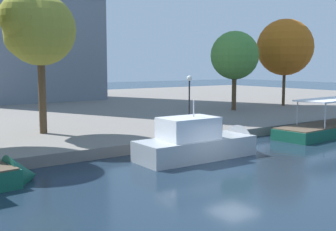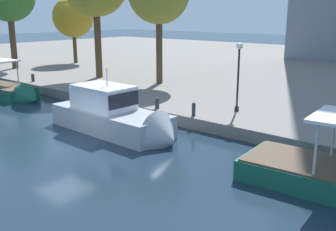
{
  "view_description": "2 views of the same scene",
  "coord_description": "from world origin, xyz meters",
  "views": [
    {
      "loc": [
        -16.49,
        -16.55,
        5.73
      ],
      "look_at": [
        0.31,
        6.68,
        2.31
      ],
      "focal_mm": 45.45,
      "sensor_mm": 36.0,
      "label": 1
    },
    {
      "loc": [
        16.35,
        -10.93,
        6.56
      ],
      "look_at": [
        5.01,
        2.53,
        1.92
      ],
      "focal_mm": 41.41,
      "sensor_mm": 36.0,
      "label": 2
    }
  ],
  "objects": [
    {
      "name": "ground_plane",
      "position": [
        0.0,
        0.0,
        0.0
      ],
      "size": [
        220.0,
        220.0,
        0.0
      ],
      "primitive_type": "plane",
      "color": "#192838"
    },
    {
      "name": "dock_promenade",
      "position": [
        0.0,
        34.05,
        0.35
      ],
      "size": [
        120.0,
        55.0,
        0.69
      ],
      "primitive_type": "cube",
      "color": "slate",
      "rests_on": "ground_plane"
    },
    {
      "name": "motor_yacht_1",
      "position": [
        0.59,
        3.32,
        0.76
      ],
      "size": [
        8.71,
        3.01,
        4.51
      ],
      "rotation": [
        0.0,
        0.0,
        -0.02
      ],
      "color": "#9EA3A8",
      "rests_on": "ground_plane"
    },
    {
      "name": "mooring_bollard_0",
      "position": [
        0.33,
        6.99,
        1.08
      ],
      "size": [
        0.31,
        0.31,
        0.73
      ],
      "color": "#2D2D33",
      "rests_on": "dock_promenade"
    },
    {
      "name": "mooring_bollard_1",
      "position": [
        3.23,
        6.99,
        1.13
      ],
      "size": [
        0.24,
        0.24,
        0.82
      ],
      "color": "#2D2D33",
      "rests_on": "dock_promenade"
    },
    {
      "name": "lamp_post",
      "position": [
        4.57,
        9.67,
        3.33
      ],
      "size": [
        0.41,
        0.41,
        4.21
      ],
      "color": "black",
      "rests_on": "dock_promenade"
    },
    {
      "name": "tree_1",
      "position": [
        26.06,
        17.86,
        8.07
      ],
      "size": [
        6.91,
        6.91,
        10.66
      ],
      "color": "#4C3823",
      "rests_on": "dock_promenade"
    },
    {
      "name": "tree_2",
      "position": [
        -6.08,
        14.05,
        8.3
      ],
      "size": [
        5.54,
        5.17,
        10.15
      ],
      "color": "#4C3823",
      "rests_on": "dock_promenade"
    },
    {
      "name": "tree_4",
      "position": [
        17.46,
        17.79,
        6.9
      ],
      "size": [
        5.36,
        5.36,
        8.78
      ],
      "color": "#4C3823",
      "rests_on": "dock_promenade"
    }
  ]
}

